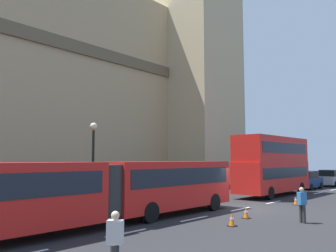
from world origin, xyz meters
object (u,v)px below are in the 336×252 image
at_px(sedan_lead, 307,180).
at_px(traffic_cone_middle, 246,213).
at_px(double_decker_bus, 273,163).
at_px(sedan_trailing, 331,178).
at_px(articulated_bus, 99,187).
at_px(pedestrian_by_kerb, 302,204).
at_px(pedestrian_near_cones, 115,242).
at_px(traffic_cone_west, 232,220).
at_px(traffic_cone_east, 296,201).
at_px(street_lamp, 93,159).

xyz_separation_m(sedan_lead, traffic_cone_middle, (-20.17, -4.17, -0.63)).
relative_size(double_decker_bus, sedan_trailing, 2.18).
distance_m(articulated_bus, traffic_cone_middle, 7.62).
xyz_separation_m(sedan_trailing, traffic_cone_middle, (-25.98, -3.62, -0.63)).
xyz_separation_m(sedan_lead, pedestrian_by_kerb, (-19.53, -6.82, -0.00)).
relative_size(pedestrian_near_cones, pedestrian_by_kerb, 1.00).
bearing_deg(traffic_cone_middle, pedestrian_near_cones, -169.02).
bearing_deg(pedestrian_by_kerb, traffic_cone_west, 144.46).
distance_m(traffic_cone_west, traffic_cone_middle, 2.36).
bearing_deg(traffic_cone_east, articulated_bus, 164.40).
bearing_deg(sedan_trailing, traffic_cone_west, -171.60).
distance_m(sedan_lead, street_lamp, 24.11).
bearing_deg(pedestrian_by_kerb, articulated_bus, 136.86).
bearing_deg(articulated_bus, sedan_trailing, -0.52).
relative_size(double_decker_bus, traffic_cone_east, 16.51).
bearing_deg(articulated_bus, traffic_cone_west, -47.67).
distance_m(traffic_cone_east, pedestrian_by_kerb, 7.00).
distance_m(traffic_cone_middle, pedestrian_by_kerb, 2.80).
bearing_deg(sedan_lead, street_lamp, 169.80).
relative_size(traffic_cone_west, traffic_cone_east, 1.00).
xyz_separation_m(double_decker_bus, traffic_cone_west, (-13.99, -4.47, -2.43)).
distance_m(traffic_cone_west, street_lamp, 9.47).
bearing_deg(street_lamp, traffic_cone_east, -38.21).
bearing_deg(traffic_cone_middle, traffic_cone_west, -166.51).
distance_m(articulated_bus, pedestrian_near_cones, 7.17).
relative_size(traffic_cone_east, pedestrian_near_cones, 0.34).
relative_size(traffic_cone_middle, street_lamp, 0.11).
relative_size(articulated_bus, traffic_cone_east, 31.37).
bearing_deg(traffic_cone_middle, articulated_bus, 148.38).
relative_size(articulated_bus, street_lamp, 3.45).
height_order(articulated_bus, sedan_lead, articulated_bus).
height_order(traffic_cone_west, traffic_cone_east, same).
distance_m(sedan_trailing, pedestrian_by_kerb, 26.11).
bearing_deg(articulated_bus, traffic_cone_middle, -31.62).
bearing_deg(street_lamp, traffic_cone_west, -82.61).
height_order(double_decker_bus, traffic_cone_east, double_decker_bus).
distance_m(traffic_cone_east, pedestrian_near_cones, 17.48).
bearing_deg(sedan_trailing, pedestrian_by_kerb, -166.10).
height_order(articulated_bus, sedan_trailing, articulated_bus).
bearing_deg(sedan_trailing, traffic_cone_middle, -172.06).
xyz_separation_m(sedan_lead, traffic_cone_west, (-22.47, -4.72, -0.63)).
bearing_deg(street_lamp, pedestrian_near_cones, -123.36).
xyz_separation_m(sedan_lead, street_lamp, (-23.63, 4.25, 2.14)).
bearing_deg(double_decker_bus, sedan_lead, 1.70).
height_order(articulated_bus, street_lamp, street_lamp).
bearing_deg(sedan_trailing, double_decker_bus, 178.81).
xyz_separation_m(street_lamp, pedestrian_by_kerb, (4.10, -11.07, -2.14)).
distance_m(sedan_trailing, traffic_cone_middle, 26.24).
relative_size(double_decker_bus, pedestrian_near_cones, 5.67).
distance_m(sedan_lead, pedestrian_near_cones, 31.12).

